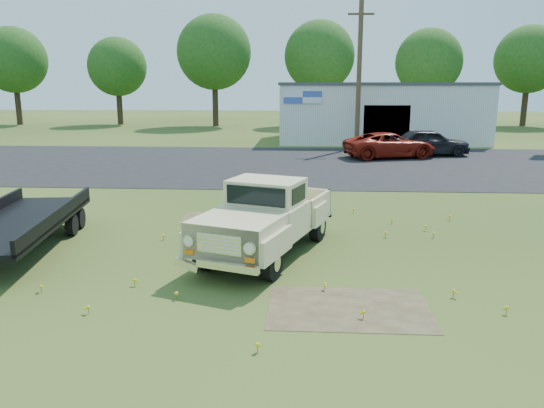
{
  "coord_description": "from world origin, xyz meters",
  "views": [
    {
      "loc": [
        0.63,
        -12.23,
        4.09
      ],
      "look_at": [
        -0.17,
        1.0,
        1.06
      ],
      "focal_mm": 35.0,
      "sensor_mm": 36.0,
      "label": 1
    }
  ],
  "objects_px": {
    "red_pickup": "(390,145)",
    "dark_sedan": "(429,142)",
    "vintage_pickup_truck": "(266,217)",
    "flatbed_trailer": "(18,218)"
  },
  "relations": [
    {
      "from": "red_pickup",
      "to": "vintage_pickup_truck",
      "type": "bearing_deg",
      "value": 145.74
    },
    {
      "from": "vintage_pickup_truck",
      "to": "flatbed_trailer",
      "type": "distance_m",
      "value": 6.15
    },
    {
      "from": "red_pickup",
      "to": "dark_sedan",
      "type": "distance_m",
      "value": 2.64
    },
    {
      "from": "vintage_pickup_truck",
      "to": "dark_sedan",
      "type": "relative_size",
      "value": 1.15
    },
    {
      "from": "vintage_pickup_truck",
      "to": "red_pickup",
      "type": "relative_size",
      "value": 1.02
    },
    {
      "from": "vintage_pickup_truck",
      "to": "dark_sedan",
      "type": "bearing_deg",
      "value": 85.87
    },
    {
      "from": "flatbed_trailer",
      "to": "red_pickup",
      "type": "bearing_deg",
      "value": 48.54
    },
    {
      "from": "flatbed_trailer",
      "to": "red_pickup",
      "type": "relative_size",
      "value": 1.21
    },
    {
      "from": "red_pickup",
      "to": "dark_sedan",
      "type": "relative_size",
      "value": 1.13
    },
    {
      "from": "vintage_pickup_truck",
      "to": "flatbed_trailer",
      "type": "relative_size",
      "value": 0.84
    }
  ]
}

